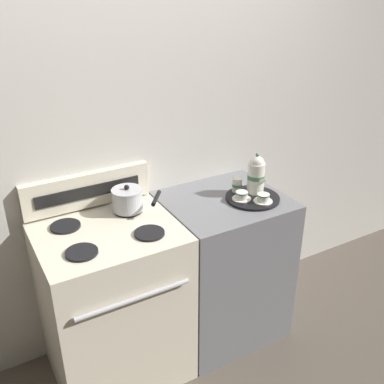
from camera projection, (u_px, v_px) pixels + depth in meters
The scene contains 11 objects.
ground_plane at pixel (172, 344), 2.81m from camera, with size 6.00×6.00×0.00m, color brown.
wall_back at pixel (142, 164), 2.58m from camera, with size 6.00×0.05×2.20m.
stove at pixel (114, 303), 2.45m from camera, with size 0.71×0.63×0.94m.
control_panel at pixel (87, 190), 2.41m from camera, with size 0.70×0.05×0.19m.
side_counter at pixel (222, 266), 2.76m from camera, with size 0.68×0.60×0.93m.
saucepan at pixel (128, 199), 2.39m from camera, with size 0.26×0.25×0.15m.
serving_tray at pixel (252, 198), 2.56m from camera, with size 0.31×0.31×0.01m.
teapot at pixel (256, 175), 2.56m from camera, with size 0.10×0.16×0.24m.
teacup_left at pixel (242, 196), 2.51m from camera, with size 0.11×0.11×0.05m.
teacup_right at pixel (263, 198), 2.49m from camera, with size 0.11×0.11×0.05m.
creamer_jug at pixel (237, 185), 2.60m from camera, with size 0.06×0.06×0.08m.
Camera 1 is at (-0.93, -1.89, 2.09)m, focal length 42.00 mm.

